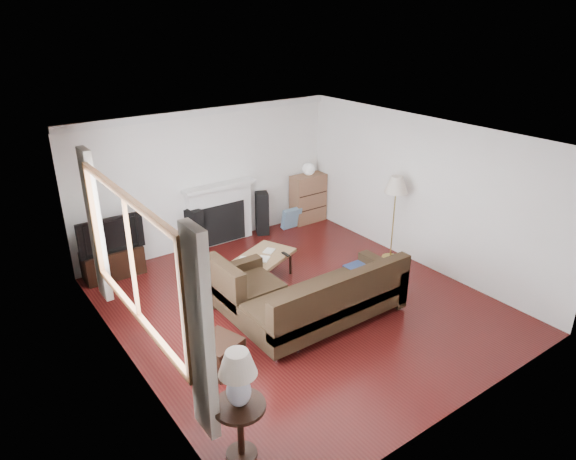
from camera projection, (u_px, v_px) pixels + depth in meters
room at (301, 227)px, 7.13m from camera, size 5.10×5.60×2.54m
window at (131, 259)px, 5.55m from camera, size 0.12×2.74×1.54m
curtain_near at (201, 335)px, 4.50m from camera, size 0.10×0.35×2.10m
curtain_far at (95, 226)px, 6.76m from camera, size 0.10×0.35×2.10m
fireplace at (220, 214)px, 9.44m from camera, size 1.40×0.26×1.15m
tv_stand at (113, 263)px, 8.36m from camera, size 0.94×0.42×0.47m
television at (109, 233)px, 8.15m from camera, size 1.03×0.14×0.59m
speaker_left at (195, 231)px, 9.14m from camera, size 0.29×0.32×0.80m
speaker_right at (262, 213)px, 9.89m from camera, size 0.33×0.35×0.83m
bookshelf at (308, 198)px, 10.45m from camera, size 0.72×0.34×0.99m
globe_lamp at (309, 169)px, 10.20m from camera, size 0.25×0.25×0.25m
sectional_sofa at (326, 297)px, 7.04m from camera, size 2.52×1.85×0.82m
coffee_table at (261, 270)px, 8.13m from camera, size 1.33×1.06×0.46m
footstool at (219, 354)px, 6.20m from camera, size 0.59×0.59×0.40m
floor_lamp at (393, 219)px, 8.74m from camera, size 0.47×0.47×1.51m
side_table at (241, 430)px, 4.92m from camera, size 0.50×0.50×0.63m
table_lamp at (238, 379)px, 4.68m from camera, size 0.36×0.36×0.59m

